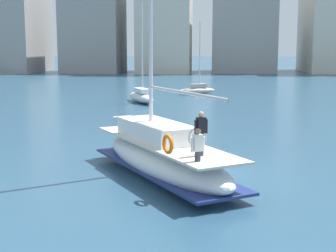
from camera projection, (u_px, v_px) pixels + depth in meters
The scene contains 5 objects.
ground_plane at pixel (200, 171), 21.87m from camera, with size 400.00×400.00×0.00m, color #284C66.
main_sailboat at pixel (163, 155), 20.72m from camera, with size 7.11×9.42×12.24m.
moored_sloop_far at pixel (197, 89), 55.07m from camera, with size 4.36×2.88×7.68m.
moored_catamaran at pixel (141, 96), 47.16m from camera, with size 3.73×5.79×9.03m.
waterfront_buildings at pixel (221, 15), 96.51m from camera, with size 84.95×21.51×26.61m.
Camera 1 is at (0.36, -21.33, 5.38)m, focal length 54.83 mm.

